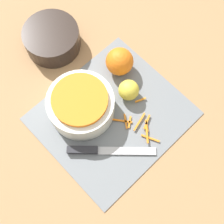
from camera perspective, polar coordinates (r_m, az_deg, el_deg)
name	(u,v)px	position (r m, az deg, el deg)	size (l,w,h in m)	color
ground_plane	(112,116)	(0.91, 0.00, -0.79)	(4.00, 4.00, 0.00)	#9E754C
cutting_board	(112,116)	(0.91, 0.00, -0.72)	(0.40, 0.36, 0.01)	slate
bowl_speckled	(81,105)	(0.87, -5.70, 1.35)	(0.19, 0.19, 0.09)	silver
bowl_dark	(52,39)	(1.00, -10.91, 13.02)	(0.17, 0.17, 0.07)	black
knife	(95,150)	(0.87, -3.13, -6.99)	(0.19, 0.19, 0.02)	#232328
orange_left	(120,62)	(0.93, 1.39, 9.21)	(0.08, 0.08, 0.08)	orange
lemon	(129,90)	(0.90, 3.07, 4.03)	(0.06, 0.06, 0.06)	gold
peel_pile	(138,124)	(0.89, 4.72, -2.13)	(0.13, 0.15, 0.01)	orange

